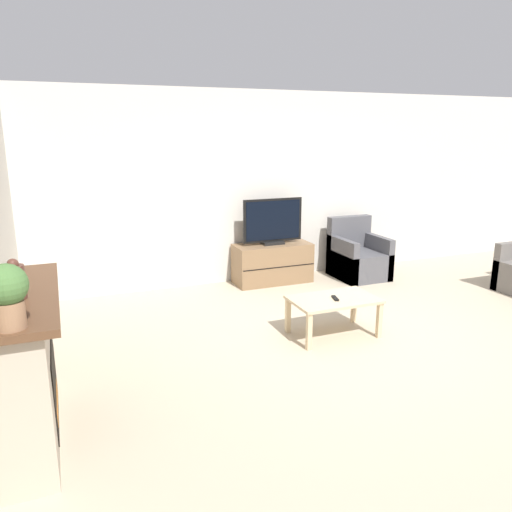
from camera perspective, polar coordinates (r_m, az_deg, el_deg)
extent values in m
plane|color=tan|center=(5.52, 13.26, -9.07)|extent=(24.00, 24.00, 0.00)
cube|color=beige|center=(7.36, 2.30, 7.93)|extent=(12.00, 0.06, 2.70)
cube|color=#B7A893|center=(3.92, -24.98, -11.78)|extent=(0.37, 1.43, 1.03)
cube|color=black|center=(3.96, -22.04, -13.16)|extent=(0.01, 0.79, 0.56)
cube|color=orange|center=(4.03, -21.80, -15.13)|extent=(0.01, 0.55, 0.11)
cube|color=brown|center=(3.73, -25.37, -4.25)|extent=(0.49, 1.55, 0.05)
cylinder|color=beige|center=(3.25, -26.15, -4.74)|extent=(0.14, 0.14, 0.18)
sphere|color=beige|center=(3.23, -26.34, -3.02)|extent=(0.07, 0.07, 0.07)
cylinder|color=#512D23|center=(3.58, -25.84, -2.73)|extent=(0.13, 0.13, 0.22)
sphere|color=#512D23|center=(3.55, -26.05, -0.84)|extent=(0.07, 0.07, 0.07)
cylinder|color=#936B4C|center=(3.07, -26.34, -6.06)|extent=(0.17, 0.17, 0.16)
sphere|color=#477038|center=(3.02, -26.69, -2.97)|extent=(0.23, 0.23, 0.23)
cube|color=brown|center=(7.21, 1.89, -0.83)|extent=(1.11, 0.47, 0.57)
cube|color=black|center=(7.00, 2.68, -1.30)|extent=(1.09, 0.01, 0.01)
cube|color=black|center=(7.14, 1.91, 1.52)|extent=(0.31, 0.18, 0.04)
cube|color=black|center=(7.07, 1.93, 4.11)|extent=(0.89, 0.03, 0.61)
cube|color=black|center=(7.06, 1.98, 4.09)|extent=(0.82, 0.01, 0.55)
cube|color=#4C4C51|center=(7.62, 11.69, -0.95)|extent=(0.70, 0.76, 0.40)
cube|color=#4C4C51|center=(7.77, 10.59, 2.74)|extent=(0.70, 0.14, 0.48)
cube|color=#4C4C51|center=(7.43, 9.80, -0.37)|extent=(0.10, 0.76, 0.62)
cube|color=#4C4C51|center=(7.76, 13.57, 0.05)|extent=(0.10, 0.76, 0.62)
cube|color=#CCB289|center=(5.38, 8.88, -4.93)|extent=(0.92, 0.57, 0.03)
cube|color=#CCB289|center=(5.06, 6.08, -8.60)|extent=(0.05, 0.05, 0.39)
cube|color=#CCB289|center=(5.48, 13.91, -7.13)|extent=(0.05, 0.05, 0.39)
cube|color=#CCB289|center=(5.46, 3.67, -6.81)|extent=(0.05, 0.05, 0.39)
cube|color=#CCB289|center=(5.85, 11.14, -5.60)|extent=(0.05, 0.05, 0.39)
cube|color=black|center=(5.34, 9.04, -4.78)|extent=(0.07, 0.16, 0.02)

